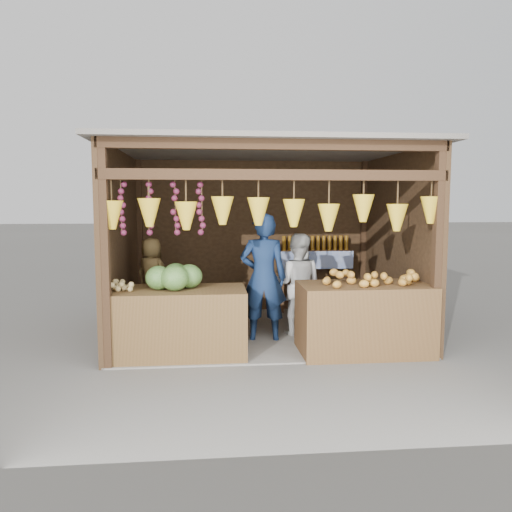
{
  "coord_description": "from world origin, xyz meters",
  "views": [
    {
      "loc": [
        -0.78,
        -7.11,
        1.88
      ],
      "look_at": [
        -0.11,
        -0.1,
        1.13
      ],
      "focal_mm": 35.0,
      "sensor_mm": 36.0,
      "label": 1
    }
  ],
  "objects": [
    {
      "name": "counter_left",
      "position": [
        -1.14,
        -1.04,
        0.42
      ],
      "size": [
        1.61,
        0.85,
        0.84
      ],
      "primitive_type": "cube",
      "color": "#4A3418",
      "rests_on": "ground"
    },
    {
      "name": "stall_structure",
      "position": [
        -0.03,
        -0.04,
        1.67
      ],
      "size": [
        4.3,
        3.3,
        2.66
      ],
      "color": "slate",
      "rests_on": "ground"
    },
    {
      "name": "tanfruit_pile",
      "position": [
        -1.81,
        -1.06,
        0.9
      ],
      "size": [
        0.34,
        0.4,
        0.13
      ],
      "primitive_type": null,
      "color": "#9C8248",
      "rests_on": "counter_left"
    },
    {
      "name": "vendor_seated",
      "position": [
        -1.6,
        0.06,
        0.86
      ],
      "size": [
        0.62,
        0.58,
        1.06
      ],
      "primitive_type": "imported",
      "rotation": [
        0.0,
        0.0,
        2.52
      ],
      "color": "brown",
      "rests_on": "stool"
    },
    {
      "name": "man_standing",
      "position": [
        -0.04,
        -0.45,
        0.87
      ],
      "size": [
        0.68,
        0.48,
        1.75
      ],
      "primitive_type": "imported",
      "rotation": [
        0.0,
        0.0,
        3.04
      ],
      "color": "#14274C",
      "rests_on": "ground"
    },
    {
      "name": "stool",
      "position": [
        -1.6,
        0.06,
        0.17
      ],
      "size": [
        0.36,
        0.36,
        0.33
      ],
      "primitive_type": "cube",
      "color": "black",
      "rests_on": "ground"
    },
    {
      "name": "woman_standing",
      "position": [
        0.48,
        -0.18,
        0.73
      ],
      "size": [
        0.85,
        0.75,
        1.46
      ],
      "primitive_type": "imported",
      "rotation": [
        0.0,
        0.0,
        2.82
      ],
      "color": "beige",
      "rests_on": "ground"
    },
    {
      "name": "mango_pile",
      "position": [
        1.26,
        -1.19,
        0.99
      ],
      "size": [
        1.4,
        0.64,
        0.22
      ],
      "primitive_type": null,
      "color": "#D6521C",
      "rests_on": "counter_right"
    },
    {
      "name": "melon_pile",
      "position": [
        -1.24,
        -0.98,
        1.0
      ],
      "size": [
        1.0,
        0.5,
        0.32
      ],
      "primitive_type": null,
      "color": "#184913",
      "rests_on": "counter_left"
    },
    {
      "name": "back_shelf",
      "position": [
        1.05,
        1.28,
        0.87
      ],
      "size": [
        1.25,
        0.32,
        1.32
      ],
      "color": "#382314",
      "rests_on": "ground"
    },
    {
      "name": "ground",
      "position": [
        0.0,
        0.0,
        0.0
      ],
      "size": [
        80.0,
        80.0,
        0.0
      ],
      "primitive_type": "plane",
      "color": "#514F49",
      "rests_on": "ground"
    },
    {
      "name": "counter_right",
      "position": [
        1.15,
        -1.13,
        0.44
      ],
      "size": [
        1.61,
        0.85,
        0.88
      ],
      "primitive_type": "cube",
      "color": "#4B2F19",
      "rests_on": "ground"
    }
  ]
}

